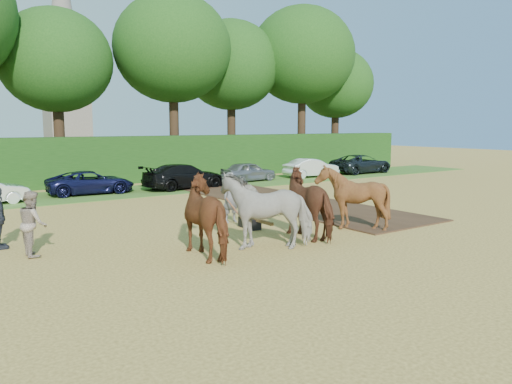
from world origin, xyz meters
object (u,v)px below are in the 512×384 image
(spectator_near, at_px, (33,223))
(church, at_px, (64,46))
(parked_cars, at_px, (199,175))
(plough_team, at_px, (289,205))

(spectator_near, xyz_separation_m, church, (14.75, 52.61, 12.79))
(parked_cars, bearing_deg, spectator_near, -135.22)
(spectator_near, height_order, plough_team, plough_team)
(spectator_near, xyz_separation_m, plough_team, (7.17, -2.73, 0.21))
(plough_team, bearing_deg, parked_cars, 72.53)
(spectator_near, bearing_deg, church, -15.01)
(plough_team, distance_m, parked_cars, 15.03)
(spectator_near, height_order, church, church)
(parked_cars, bearing_deg, plough_team, -107.47)
(spectator_near, height_order, parked_cars, spectator_near)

